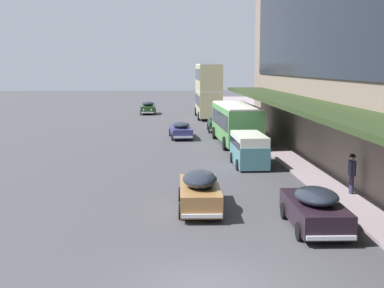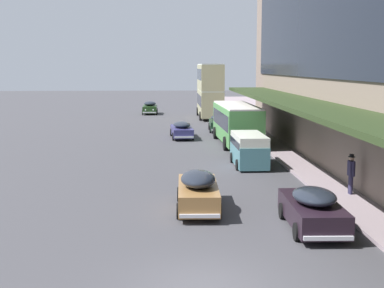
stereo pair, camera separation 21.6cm
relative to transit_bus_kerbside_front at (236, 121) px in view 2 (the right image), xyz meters
The scene contains 10 objects.
ground 27.34m from the transit_bus_kerbside_front, 99.19° to the right, with size 240.00×240.00×0.00m, color #3F3E43.
transit_bus_kerbside_front is the anchor object (origin of this frame).
transit_bus_kerbside_rear 21.50m from the transit_bus_kerbside_front, 90.93° to the left, with size 2.80×9.62×6.27m.
sedan_lead_near 8.46m from the transit_bus_kerbside_front, 93.95° to the left, with size 1.89×4.42×1.57m.
sedan_trailing_near 19.46m from the transit_bus_kerbside_front, 102.14° to the right, with size 1.88×4.79×1.68m.
sedan_lead_mid 28.04m from the transit_bus_kerbside_front, 105.55° to the left, with size 1.89×4.26×1.61m.
sedan_second_near 5.71m from the transit_bus_kerbside_front, 137.47° to the left, with size 1.95×4.83×1.42m.
sedan_far_back 21.95m from the transit_bus_kerbside_front, 90.03° to the right, with size 1.98×4.63×1.58m.
vw_van 9.14m from the transit_bus_kerbside_front, 92.71° to the right, with size 1.94×4.57×1.96m.
pedestrian_at_kerb 17.42m from the transit_bus_kerbside_front, 79.82° to the right, with size 0.33×0.62×1.86m.
Camera 2 is at (-1.02, -13.94, 5.99)m, focal length 50.00 mm.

